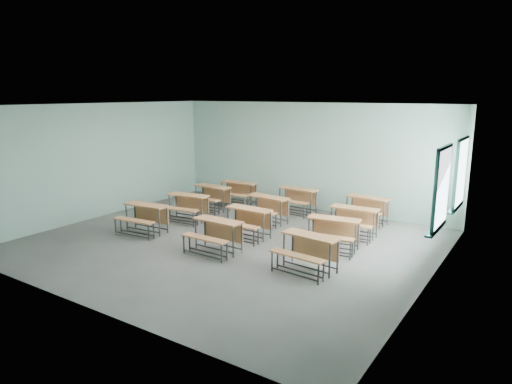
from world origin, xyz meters
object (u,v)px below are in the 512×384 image
desk_unit_r1c2 (332,229)px  desk_unit_r2c2 (353,218)px  desk_unit_r1c0 (186,204)px  desk_unit_r3c1 (296,197)px  desk_unit_r1c1 (246,218)px  desk_unit_r3c2 (366,206)px  desk_unit_r0c1 (215,231)px  desk_unit_r0c0 (144,214)px  desk_unit_r2c0 (210,194)px  desk_unit_r2c1 (266,206)px  desk_unit_r0c2 (307,248)px  desk_unit_r3c0 (237,190)px

desk_unit_r1c2 → desk_unit_r2c2: (0.02, 1.17, 0.00)m
desk_unit_r1c0 → desk_unit_r1c2: (4.37, -0.04, 0.00)m
desk_unit_r3c1 → desk_unit_r1c1: bearing=-84.9°
desk_unit_r1c0 → desk_unit_r3c2: same height
desk_unit_r0c1 → desk_unit_r2c2: same height
desk_unit_r0c0 → desk_unit_r1c0: (0.14, 1.44, 0.00)m
desk_unit_r0c1 → desk_unit_r2c0: bearing=131.7°
desk_unit_r2c1 → desk_unit_r3c1: same height
desk_unit_r1c1 → desk_unit_r3c2: size_ratio=0.96×
desk_unit_r0c2 → desk_unit_r2c0: size_ratio=1.05×
desk_unit_r0c2 → desk_unit_r1c1: size_ratio=1.04×
desk_unit_r1c1 → desk_unit_r2c1: 1.39m
desk_unit_r3c0 → desk_unit_r0c2: bearing=-44.6°
desk_unit_r2c0 → desk_unit_r3c0: 0.99m
desk_unit_r0c0 → desk_unit_r3c0: 3.69m
desk_unit_r1c1 → desk_unit_r2c1: bearing=103.1°
desk_unit_r1c0 → desk_unit_r2c2: 4.53m
desk_unit_r0c0 → desk_unit_r2c0: 2.75m
desk_unit_r1c1 → desk_unit_r0c0: bearing=-153.6°
desk_unit_r1c1 → desk_unit_r3c2: (2.00, 2.78, 0.00)m
desk_unit_r1c2 → desk_unit_r2c1: 2.63m
desk_unit_r2c2 → desk_unit_r3c1: (-2.26, 1.29, 0.00)m
desk_unit_r3c1 → desk_unit_r3c2: (2.11, 0.03, 0.00)m
desk_unit_r0c0 → desk_unit_r3c1: bearing=54.2°
desk_unit_r2c2 → desk_unit_r0c1: bearing=-130.9°
desk_unit_r3c0 → desk_unit_r3c1: bearing=0.6°
desk_unit_r1c2 → desk_unit_r2c1: size_ratio=1.02×
desk_unit_r2c2 → desk_unit_r0c2: bearing=-91.0°
desk_unit_r1c0 → desk_unit_r2c0: (-0.20, 1.31, 0.00)m
desk_unit_r0c1 → desk_unit_r2c2: (2.13, 2.70, 0.00)m
desk_unit_r1c1 → desk_unit_r2c2: size_ratio=0.99×
desk_unit_r0c2 → desk_unit_r3c0: (-4.34, 3.69, 0.00)m
desk_unit_r0c0 → desk_unit_r0c1: 2.40m
desk_unit_r0c1 → desk_unit_r2c0: (-2.46, 2.88, 0.00)m
desk_unit_r0c2 → desk_unit_r1c2: (-0.09, 1.40, 0.00)m
desk_unit_r1c0 → desk_unit_r2c0: size_ratio=1.06×
desk_unit_r0c2 → desk_unit_r1c1: same height
desk_unit_r0c2 → desk_unit_r3c2: bearing=99.0°
desk_unit_r0c1 → desk_unit_r0c2: bearing=4.7°
desk_unit_r2c0 → desk_unit_r2c2: (4.59, -0.19, 0.00)m
desk_unit_r0c0 → desk_unit_r1c1: same height
desk_unit_r1c2 → desk_unit_r3c2: bearing=85.1°
desk_unit_r0c1 → desk_unit_r3c2: 4.48m
desk_unit_r2c0 → desk_unit_r3c2: same height
desk_unit_r0c2 → desk_unit_r2c1: size_ratio=1.00×
desk_unit_r2c0 → desk_unit_r2c1: (2.16, -0.29, 0.00)m
desk_unit_r3c2 → desk_unit_r3c1: bearing=-174.1°
desk_unit_r1c0 → desk_unit_r3c1: (2.12, 2.42, 0.00)m
desk_unit_r0c0 → desk_unit_r2c2: same height
desk_unit_r2c0 → desk_unit_r2c1: 2.18m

